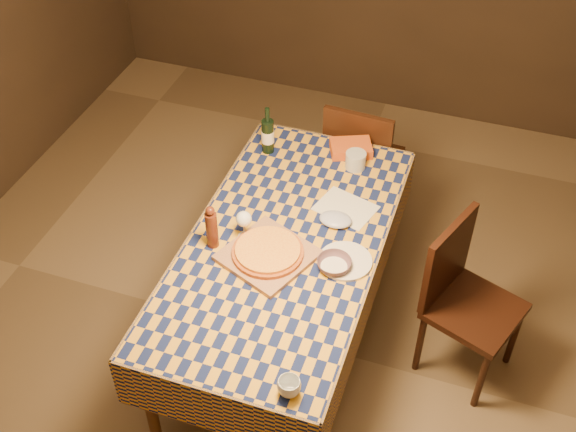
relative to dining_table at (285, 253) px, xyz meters
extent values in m
plane|color=brown|center=(0.00, 0.00, -0.69)|extent=(5.00, 5.00, 0.00)
cylinder|color=brown|center=(-0.38, -0.83, -0.32)|extent=(0.06, 0.06, 0.75)
cylinder|color=brown|center=(-0.38, 0.83, -0.32)|extent=(0.06, 0.06, 0.75)
cylinder|color=brown|center=(0.38, 0.83, -0.32)|extent=(0.06, 0.06, 0.75)
cube|color=brown|center=(0.00, 0.00, 0.05)|extent=(0.90, 1.80, 0.03)
cube|color=brown|center=(0.00, 0.00, 0.07)|extent=(0.92, 1.82, 0.02)
cube|color=brown|center=(0.00, -0.92, -0.07)|extent=(0.94, 0.01, 0.30)
cube|color=brown|center=(0.00, 0.92, -0.07)|extent=(0.94, 0.01, 0.30)
cube|color=brown|center=(-0.47, 0.00, -0.07)|extent=(0.01, 1.84, 0.30)
cube|color=brown|center=(0.47, 0.00, -0.07)|extent=(0.01, 1.84, 0.30)
cube|color=#A26E4C|center=(-0.04, -0.13, 0.09)|extent=(0.50, 0.50, 0.02)
cylinder|color=#A44D1B|center=(-0.04, -0.13, 0.11)|extent=(0.46, 0.46, 0.02)
cylinder|color=orange|center=(-0.04, -0.13, 0.13)|extent=(0.42, 0.42, 0.02)
cylinder|color=#4B1E11|center=(-0.33, -0.13, 0.18)|extent=(0.08, 0.08, 0.20)
sphere|color=#4B1E11|center=(-0.33, -0.13, 0.30)|extent=(0.04, 0.04, 0.04)
imported|color=#624652|center=(0.28, -0.09, 0.10)|extent=(0.22, 0.22, 0.05)
cylinder|color=white|center=(-0.20, -0.03, 0.08)|extent=(0.07, 0.07, 0.00)
cylinder|color=white|center=(-0.20, -0.03, 0.12)|extent=(0.01, 0.01, 0.07)
sphere|color=white|center=(-0.20, -0.03, 0.20)|extent=(0.08, 0.08, 0.08)
ellipsoid|color=#410712|center=(-0.20, -0.03, 0.19)|extent=(0.05, 0.05, 0.03)
cylinder|color=black|center=(-0.33, 0.67, 0.18)|extent=(0.09, 0.09, 0.20)
cylinder|color=black|center=(-0.33, 0.67, 0.32)|extent=(0.03, 0.03, 0.08)
cylinder|color=#EFE3CC|center=(-0.33, 0.67, 0.18)|extent=(0.09, 0.09, 0.07)
cylinder|color=#B8BEBF|center=(0.18, 0.68, 0.12)|extent=(0.13, 0.13, 0.09)
cube|color=#C54F19|center=(0.12, 0.81, 0.10)|extent=(0.27, 0.24, 0.06)
cylinder|color=silver|center=(0.32, -0.04, 0.08)|extent=(0.32, 0.32, 0.02)
imported|color=silver|center=(0.30, -0.82, 0.12)|extent=(0.10, 0.10, 0.08)
cube|color=silver|center=(0.22, 0.34, 0.08)|extent=(0.34, 0.30, 0.00)
ellipsoid|color=#AAB4DA|center=(0.20, 0.21, 0.10)|extent=(0.20, 0.17, 0.05)
cube|color=black|center=(0.13, 1.16, -0.24)|extent=(0.45, 0.45, 0.04)
cube|color=black|center=(0.12, 0.96, 0.01)|extent=(0.42, 0.06, 0.46)
cylinder|color=black|center=(0.32, 1.33, -0.48)|extent=(0.04, 0.04, 0.43)
cylinder|color=black|center=(-0.04, 1.35, -0.48)|extent=(0.04, 0.04, 0.43)
cylinder|color=black|center=(0.30, 0.97, -0.48)|extent=(0.04, 0.04, 0.43)
cylinder|color=black|center=(-0.06, 0.99, -0.48)|extent=(0.04, 0.04, 0.43)
cube|color=black|center=(0.97, 0.15, -0.24)|extent=(0.54, 0.54, 0.04)
cube|color=black|center=(0.78, 0.22, 0.01)|extent=(0.18, 0.40, 0.46)
cylinder|color=black|center=(1.07, -0.09, -0.48)|extent=(0.04, 0.04, 0.43)
cylinder|color=black|center=(1.20, 0.25, -0.48)|extent=(0.04, 0.04, 0.43)
cylinder|color=black|center=(0.74, 0.04, -0.48)|extent=(0.04, 0.04, 0.43)
cylinder|color=black|center=(0.86, 0.38, -0.48)|extent=(0.04, 0.04, 0.43)
camera|label=1|loc=(0.83, -2.39, 2.58)|focal=45.00mm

